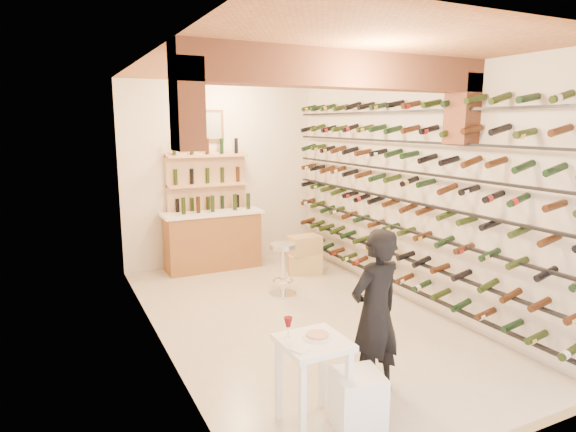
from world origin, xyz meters
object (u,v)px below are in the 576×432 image
object	(u,v)px
person	(375,313)
crate_lower	(304,263)
back_counter	(213,239)
tasting_table	(313,355)
wine_rack	(397,193)
white_stool	(358,401)
chrome_barstool	(283,265)

from	to	relation	value
person	crate_lower	xyz separation A→B (m)	(1.20, 3.63, -0.62)
back_counter	tasting_table	distance (m)	4.81
tasting_table	wine_rack	bearing A→B (deg)	39.84
white_stool	chrome_barstool	world-z (taller)	chrome_barstool
chrome_barstool	white_stool	bearing A→B (deg)	-104.83
crate_lower	tasting_table	bearing A→B (deg)	-117.11
back_counter	crate_lower	world-z (taller)	back_counter
white_stool	crate_lower	world-z (taller)	white_stool
tasting_table	person	distance (m)	0.80
wine_rack	white_stool	world-z (taller)	wine_rack
chrome_barstool	crate_lower	size ratio (longest dim) A/B	1.38
person	chrome_barstool	distance (m)	2.85
wine_rack	white_stool	size ratio (longest dim) A/B	11.77
white_stool	person	world-z (taller)	person
white_stool	crate_lower	bearing A→B (deg)	67.79
chrome_barstool	crate_lower	bearing A→B (deg)	46.29
back_counter	wine_rack	bearing A→B (deg)	-55.34
person	chrome_barstool	size ratio (longest dim) A/B	2.03
tasting_table	person	size ratio (longest dim) A/B	0.59
wine_rack	person	distance (m)	2.69
chrome_barstool	person	bearing A→B (deg)	-98.21
back_counter	white_stool	xyz separation A→B (m)	(-0.34, -4.96, -0.29)
white_stool	person	size ratio (longest dim) A/B	0.31
wine_rack	white_stool	bearing A→B (deg)	-133.26
tasting_table	white_stool	size ratio (longest dim) A/B	1.92
back_counter	chrome_barstool	xyz separation A→B (m)	(0.50, -1.77, -0.08)
tasting_table	white_stool	xyz separation A→B (m)	(0.32, -0.19, -0.39)
chrome_barstool	crate_lower	xyz separation A→B (m)	(0.80, 0.84, -0.28)
person	chrome_barstool	xyz separation A→B (m)	(0.40, 2.80, -0.34)
person	chrome_barstool	bearing A→B (deg)	-109.07
person	back_counter	bearing A→B (deg)	-99.60
back_counter	person	bearing A→B (deg)	-88.74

